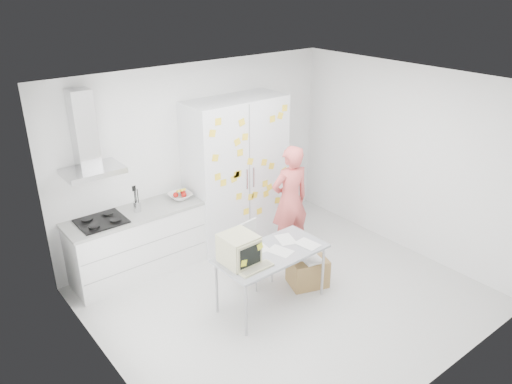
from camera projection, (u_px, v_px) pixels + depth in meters
floor at (287, 297)px, 6.40m from camera, size 4.50×4.00×0.02m
walls at (252, 183)px, 6.36m from camera, size 4.52×4.01×2.70m
ceiling at (293, 86)px, 5.30m from camera, size 4.50×4.00×0.02m
counter_run at (138, 242)px, 6.74m from camera, size 1.84×0.63×1.28m
range_hood at (86, 141)px, 5.98m from camera, size 0.70×0.48×1.01m
tall_cabinet at (236, 172)px, 7.40m from camera, size 1.50×0.68×2.20m
person at (290, 200)px, 7.13m from camera, size 0.65×0.48×1.65m
desk at (252, 252)px, 5.81m from camera, size 1.38×0.72×1.09m
chair at (252, 249)px, 6.55m from camera, size 0.43×0.43×0.84m
cardboard_box at (308, 271)px, 6.58m from camera, size 0.58×0.52×0.42m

